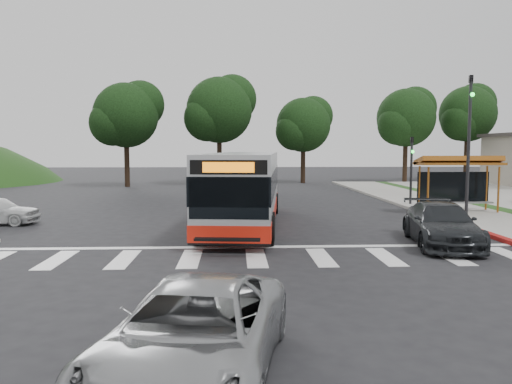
{
  "coord_description": "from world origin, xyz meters",
  "views": [
    {
      "loc": [
        -0.66,
        -19.95,
        3.34
      ],
      "look_at": [
        0.21,
        -0.13,
        1.6
      ],
      "focal_mm": 35.0,
      "sensor_mm": 36.0,
      "label": 1
    }
  ],
  "objects": [
    {
      "name": "crosswalk_ladder",
      "position": [
        0.0,
        -5.0,
        0.01
      ],
      "size": [
        18.0,
        2.6,
        0.01
      ],
      "primitive_type": "cube",
      "color": "silver",
      "rests_on": "ground"
    },
    {
      "name": "tree_north_a",
      "position": [
        -1.92,
        26.07,
        6.92
      ],
      "size": [
        6.6,
        6.15,
        10.17
      ],
      "color": "black",
      "rests_on": "ground"
    },
    {
      "name": "pedestrian",
      "position": [
        0.23,
        -2.5,
        0.79
      ],
      "size": [
        0.61,
        0.43,
        1.59
      ],
      "primitive_type": "imported",
      "rotation": [
        0.0,
        0.0,
        3.22
      ],
      "color": "white",
      "rests_on": "ground"
    },
    {
      "name": "ground",
      "position": [
        0.0,
        0.0,
        0.0
      ],
      "size": [
        140.0,
        140.0,
        0.0
      ],
      "primitive_type": "plane",
      "color": "black",
      "rests_on": "ground"
    },
    {
      "name": "transit_bus",
      "position": [
        -0.21,
        1.63,
        1.57
      ],
      "size": [
        3.87,
        12.35,
        3.14
      ],
      "primitive_type": null,
      "rotation": [
        0.0,
        0.0,
        -0.1
      ],
      "color": "#A8ABAD",
      "rests_on": "ground"
    },
    {
      "name": "silver_suv_south",
      "position": [
        -1.24,
        -13.02,
        0.69
      ],
      "size": [
        3.16,
        5.32,
        1.39
      ],
      "primitive_type": "imported",
      "rotation": [
        0.0,
        0.0,
        -0.18
      ],
      "color": "#97999C",
      "rests_on": "ground"
    },
    {
      "name": "sidewalk_east",
      "position": [
        11.0,
        8.0,
        0.06
      ],
      "size": [
        4.0,
        40.0,
        0.12
      ],
      "primitive_type": "cube",
      "color": "gray",
      "rests_on": "ground"
    },
    {
      "name": "tree_north_b",
      "position": [
        6.07,
        28.06,
        5.66
      ],
      "size": [
        5.72,
        5.33,
        8.43
      ],
      "color": "black",
      "rests_on": "ground"
    },
    {
      "name": "tree_ne_b",
      "position": [
        23.08,
        30.06,
        6.92
      ],
      "size": [
        6.16,
        5.74,
        10.02
      ],
      "color": "black",
      "rests_on": "ground"
    },
    {
      "name": "bus_shelter",
      "position": [
        10.8,
        5.1,
        2.35
      ],
      "size": [
        4.2,
        1.6,
        2.86
      ],
      "color": "#925018",
      "rests_on": "sidewalk_east"
    },
    {
      "name": "curb_east_red",
      "position": [
        9.0,
        -2.0,
        0.08
      ],
      "size": [
        0.32,
        6.0,
        0.15
      ],
      "primitive_type": "cube",
      "color": "maroon",
      "rests_on": "ground"
    },
    {
      "name": "tree_ne_a",
      "position": [
        16.08,
        28.06,
        6.39
      ],
      "size": [
        6.16,
        5.74,
        9.3
      ],
      "color": "black",
      "rests_on": "parking_lot"
    },
    {
      "name": "traffic_signal_ne_short",
      "position": [
        9.6,
        8.49,
        2.48
      ],
      "size": [
        0.18,
        0.37,
        4.0
      ],
      "color": "black",
      "rests_on": "ground"
    },
    {
      "name": "dark_sedan",
      "position": [
        6.49,
        -3.2,
        0.73
      ],
      "size": [
        2.83,
        5.27,
        1.45
      ],
      "primitive_type": "imported",
      "rotation": [
        0.0,
        0.0,
        -0.17
      ],
      "color": "#212427",
      "rests_on": "ground"
    },
    {
      "name": "tree_north_c",
      "position": [
        -9.92,
        24.06,
        6.29
      ],
      "size": [
        6.16,
        5.74,
        9.3
      ],
      "color": "black",
      "rests_on": "ground"
    },
    {
      "name": "traffic_signal_ne_tall",
      "position": [
        9.6,
        1.49,
        3.88
      ],
      "size": [
        0.18,
        0.37,
        6.5
      ],
      "color": "black",
      "rests_on": "ground"
    },
    {
      "name": "curb_east",
      "position": [
        9.0,
        8.0,
        0.07
      ],
      "size": [
        0.3,
        40.0,
        0.15
      ],
      "primitive_type": "cube",
      "color": "#9E9991",
      "rests_on": "ground"
    }
  ]
}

